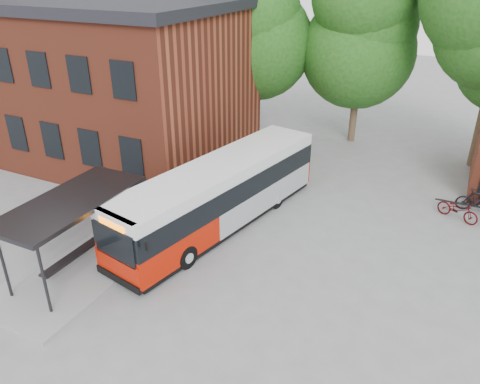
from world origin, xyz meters
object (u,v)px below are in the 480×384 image
at_px(city_bus, 220,195).
at_px(bicycle_0, 458,209).
at_px(bicycle_3, 478,201).
at_px(bus_shelter, 76,235).

xyz_separation_m(city_bus, bicycle_0, (9.09, 4.96, -0.93)).
distance_m(bicycle_0, bicycle_3, 1.37).
distance_m(city_bus, bicycle_0, 10.40).
distance_m(bus_shelter, bicycle_0, 15.83).
relative_size(bus_shelter, city_bus, 0.63).
xyz_separation_m(city_bus, bicycle_3, (9.83, 6.12, -0.87)).
height_order(bus_shelter, city_bus, bus_shelter).
relative_size(city_bus, bicycle_3, 6.12).
bearing_deg(bus_shelter, bicycle_3, 41.01).
distance_m(bus_shelter, bicycle_3, 17.13).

